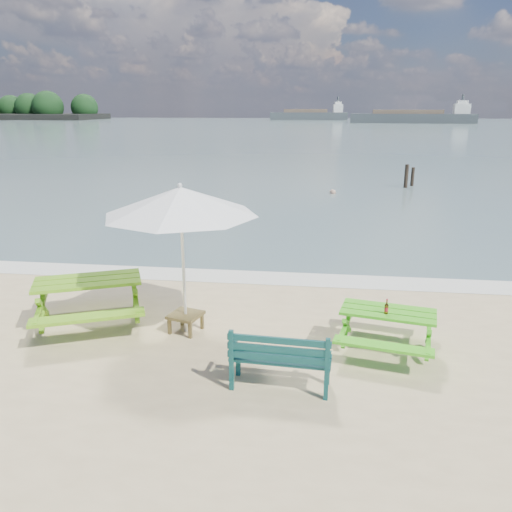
# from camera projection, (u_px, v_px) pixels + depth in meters

# --- Properties ---
(sea) EXTENTS (300.00, 300.00, 0.00)m
(sea) POSITION_uv_depth(u_px,v_px,m) (313.00, 128.00, 87.69)
(sea) COLOR slate
(sea) RESTS_ON ground
(foam_strip) EXTENTS (22.00, 0.90, 0.01)m
(foam_strip) POSITION_uv_depth(u_px,v_px,m) (255.00, 277.00, 11.30)
(foam_strip) COLOR silver
(foam_strip) RESTS_ON ground
(picnic_table_left) EXTENTS (2.42, 2.52, 0.85)m
(picnic_table_left) POSITION_uv_depth(u_px,v_px,m) (90.00, 303.00, 8.76)
(picnic_table_left) COLOR #5E9A17
(picnic_table_left) RESTS_ON ground
(picnic_table_right) EXTENTS (1.73, 1.85, 0.68)m
(picnic_table_right) POSITION_uv_depth(u_px,v_px,m) (387.00, 331.00, 7.85)
(picnic_table_right) COLOR green
(picnic_table_right) RESTS_ON ground
(park_bench) EXTENTS (1.40, 0.56, 0.85)m
(park_bench) POSITION_uv_depth(u_px,v_px,m) (280.00, 370.00, 6.84)
(park_bench) COLOR #0E3A39
(park_bench) RESTS_ON ground
(side_table) EXTENTS (0.63, 0.63, 0.33)m
(side_table) POSITION_uv_depth(u_px,v_px,m) (186.00, 322.00, 8.56)
(side_table) COLOR brown
(side_table) RESTS_ON ground
(patio_umbrella) EXTENTS (3.13, 3.13, 2.50)m
(patio_umbrella) POSITION_uv_depth(u_px,v_px,m) (181.00, 201.00, 7.96)
(patio_umbrella) COLOR silver
(patio_umbrella) RESTS_ON ground
(beer_bottle) EXTENTS (0.06, 0.06, 0.23)m
(beer_bottle) POSITION_uv_depth(u_px,v_px,m) (386.00, 309.00, 7.61)
(beer_bottle) COLOR #934615
(beer_bottle) RESTS_ON picnic_table_right
(swimmer) EXTENTS (0.63, 0.48, 1.56)m
(swimmer) POSITION_uv_depth(u_px,v_px,m) (332.00, 207.00, 22.37)
(swimmer) COLOR tan
(swimmer) RESTS_ON ground
(mooring_pilings) EXTENTS (0.57, 0.77, 1.30)m
(mooring_pilings) POSITION_uv_depth(u_px,v_px,m) (409.00, 178.00, 23.91)
(mooring_pilings) COLOR black
(mooring_pilings) RESTS_ON ground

